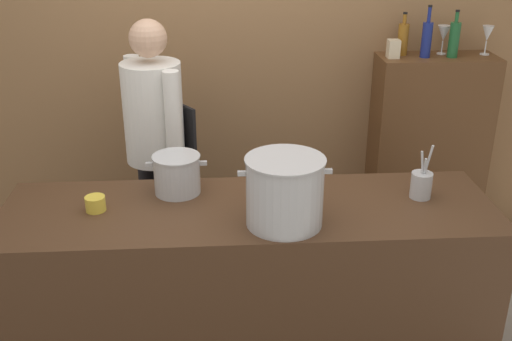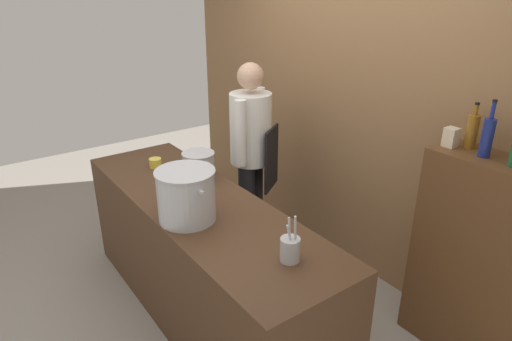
% 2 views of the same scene
% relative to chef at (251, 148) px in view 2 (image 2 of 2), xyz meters
% --- Properties ---
extents(ground_plane, '(8.00, 8.00, 0.00)m').
position_rel_chef_xyz_m(ground_plane, '(0.50, -0.77, -0.96)').
color(ground_plane, gray).
extents(brick_back_panel, '(4.40, 0.10, 3.00)m').
position_rel_chef_xyz_m(brick_back_panel, '(0.50, 0.63, 0.54)').
color(brick_back_panel, olive).
rests_on(brick_back_panel, ground_plane).
extents(prep_counter, '(2.37, 0.70, 0.90)m').
position_rel_chef_xyz_m(prep_counter, '(0.50, -0.77, -0.51)').
color(prep_counter, '#472D1C').
rests_on(prep_counter, ground_plane).
extents(bar_cabinet, '(0.76, 0.32, 1.33)m').
position_rel_chef_xyz_m(bar_cabinet, '(1.78, 0.42, -0.30)').
color(bar_cabinet, brown).
rests_on(bar_cabinet, ground_plane).
extents(chef, '(0.41, 0.46, 1.66)m').
position_rel_chef_xyz_m(chef, '(0.00, 0.00, 0.00)').
color(chef, black).
rests_on(chef, ground_plane).
extents(stockpot_large, '(0.42, 0.36, 0.32)m').
position_rel_chef_xyz_m(stockpot_large, '(0.65, -0.94, 0.09)').
color(stockpot_large, '#B7BABF').
rests_on(stockpot_large, prep_counter).
extents(stockpot_small, '(0.30, 0.24, 0.20)m').
position_rel_chef_xyz_m(stockpot_small, '(0.15, -0.58, 0.03)').
color(stockpot_small, '#B7BABF').
rests_on(stockpot_small, prep_counter).
extents(utensil_crock, '(0.10, 0.10, 0.28)m').
position_rel_chef_xyz_m(utensil_crock, '(1.35, -0.71, 0.00)').
color(utensil_crock, '#B7BABF').
rests_on(utensil_crock, prep_counter).
extents(butter_jar, '(0.10, 0.10, 0.07)m').
position_rel_chef_xyz_m(butter_jar, '(-0.22, -0.75, -0.03)').
color(butter_jar, yellow).
rests_on(butter_jar, prep_counter).
extents(wine_bottle_cobalt, '(0.06, 0.06, 0.32)m').
position_rel_chef_xyz_m(wine_bottle_cobalt, '(1.68, 0.40, 0.48)').
color(wine_bottle_cobalt, navy).
rests_on(wine_bottle_cobalt, bar_cabinet).
extents(wine_bottle_amber, '(0.07, 0.07, 0.27)m').
position_rel_chef_xyz_m(wine_bottle_amber, '(1.56, 0.47, 0.47)').
color(wine_bottle_amber, '#8C5919').
rests_on(wine_bottle_amber, bar_cabinet).
extents(spice_tin_cream, '(0.07, 0.07, 0.11)m').
position_rel_chef_xyz_m(spice_tin_cream, '(1.48, 0.40, 0.42)').
color(spice_tin_cream, beige).
rests_on(spice_tin_cream, bar_cabinet).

